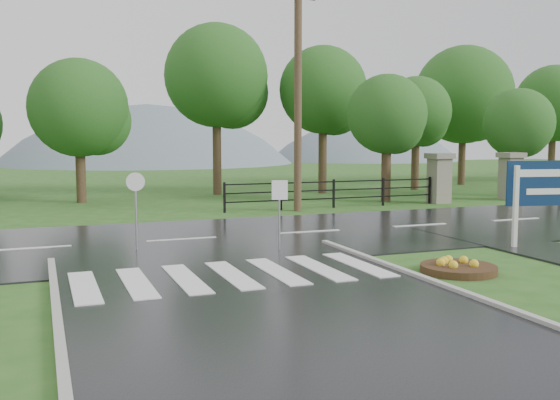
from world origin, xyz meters
name	(u,v)px	position (x,y,z in m)	size (l,w,h in m)	color
ground	(338,354)	(0.00, 0.00, 0.00)	(120.00, 120.00, 0.00)	#2A571D
main_road	(182,241)	(0.00, 10.00, 0.00)	(90.00, 8.00, 0.04)	black
crosswalk	(232,275)	(0.00, 5.00, 0.06)	(6.50, 2.80, 0.02)	silver
pillar_west	(439,177)	(13.00, 16.00, 1.18)	(1.00, 1.00, 2.24)	gray
pillar_east	(511,175)	(17.00, 16.00, 1.18)	(1.00, 1.00, 2.24)	gray
fence_west	(334,191)	(7.75, 16.00, 0.72)	(9.58, 0.08, 1.20)	black
hills	(112,299)	(3.49, 65.00, -15.54)	(102.00, 48.00, 48.00)	slate
treeline	(142,196)	(1.00, 24.00, 0.00)	(83.20, 5.20, 10.00)	#1E5119
estate_billboard	(552,187)	(9.22, 5.59, 1.60)	(2.62, 0.61, 2.33)	silver
flower_bed	(459,267)	(4.76, 3.67, 0.12)	(1.65, 1.65, 0.33)	#332111
reg_sign_small	(280,200)	(2.01, 7.43, 1.34)	(0.41, 0.12, 1.86)	#939399
reg_sign_round	(136,201)	(-1.44, 8.78, 1.32)	(0.47, 0.14, 2.05)	#939399
utility_pole_east	(298,95)	(5.90, 15.50, 4.62)	(1.60, 0.45, 9.10)	#473523
entrance_tree_left	(387,115)	(11.15, 17.50, 3.97)	(3.63, 3.63, 5.82)	#3D2B1C
entrance_tree_right	(519,124)	(18.72, 17.50, 3.62)	(3.47, 3.47, 5.39)	#3D2B1C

